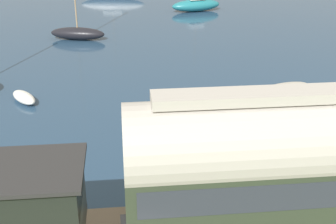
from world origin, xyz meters
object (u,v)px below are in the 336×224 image
Objects in this scene: sailboat_teal at (196,5)px; rowboat_off_pier at (315,115)px; rowboat_far_out at (286,87)px; rowboat_near_shore at (24,97)px; passenger_coach at (287,168)px; sailboat_black at (78,33)px.

rowboat_off_pier is (-23.11, -1.79, -0.32)m from sailboat_teal.
rowboat_near_shore is (-0.13, 13.43, 0.07)m from rowboat_far_out.
passenger_coach is at bearing 162.95° from sailboat_teal.
rowboat_off_pier is at bearing -127.75° from sailboat_black.
sailboat_black is at bearing 16.56° from passenger_coach.
passenger_coach is at bearing -149.48° from sailboat_black.
sailboat_black reaches higher than rowboat_near_shore.
passenger_coach is 24.74m from sailboat_black.
rowboat_far_out is at bearing -119.70° from sailboat_black.
rowboat_off_pier is (-3.73, -0.09, 0.10)m from rowboat_far_out.
rowboat_near_shore is (-11.18, 1.85, -0.28)m from sailboat_black.
sailboat_teal is 22.76m from rowboat_near_shore.
sailboat_black is 2.77× the size of rowboat_off_pier.
rowboat_near_shore is at bearing -175.45° from sailboat_black.
sailboat_teal reaches higher than rowboat_near_shore.
rowboat_near_shore is 13.99m from rowboat_off_pier.
sailboat_teal reaches higher than passenger_coach.
sailboat_teal is 1.78× the size of rowboat_far_out.
sailboat_black reaches higher than passenger_coach.
passenger_coach is 1.57× the size of sailboat_teal.
passenger_coach reaches higher than rowboat_off_pier.
sailboat_teal is at bearing -11.68° from rowboat_far_out.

